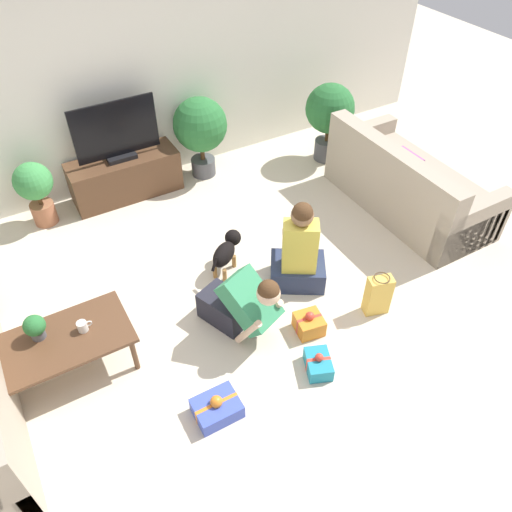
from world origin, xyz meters
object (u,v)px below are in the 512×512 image
(person_sitting, at_px, (299,255))
(sofa_right, at_px, (407,186))
(gift_bag_a, at_px, (378,295))
(mug, at_px, (83,326))
(tv_console, at_px, (125,177))
(potted_plant_corner_right, at_px, (330,113))
(gift_box_a, at_px, (309,324))
(person_kneeling, at_px, (242,304))
(potted_plant_back_right, at_px, (200,128))
(gift_box_b, at_px, (217,408))
(tv, at_px, (116,134))
(gift_box_c, at_px, (318,364))
(coffee_table, at_px, (61,343))
(tabletop_plant, at_px, (35,327))
(potted_plant_back_left, at_px, (35,188))
(dog, at_px, (227,250))

(person_sitting, bearing_deg, sofa_right, -134.95)
(person_sitting, xyz_separation_m, gift_bag_a, (0.43, -0.67, -0.16))
(person_sitting, relative_size, mug, 8.21)
(tv_console, height_order, mug, mug)
(potted_plant_corner_right, xyz_separation_m, mug, (-3.59, -1.66, -0.19))
(person_sitting, distance_m, gift_box_a, 0.67)
(tv_console, bearing_deg, mug, -115.97)
(person_kneeling, relative_size, person_sitting, 0.84)
(potted_plant_back_right, relative_size, mug, 8.37)
(tv_console, xyz_separation_m, mug, (-1.06, -2.18, 0.21))
(sofa_right, xyz_separation_m, potted_plant_corner_right, (-0.15, 1.33, 0.35))
(potted_plant_back_right, xyz_separation_m, gift_box_b, (-1.36, -3.09, -0.57))
(person_sitting, bearing_deg, tv_console, -35.53)
(sofa_right, xyz_separation_m, gift_bag_a, (-1.30, -1.08, -0.09))
(tv, distance_m, gift_bag_a, 3.28)
(gift_bag_a, bearing_deg, gift_box_a, 170.45)
(tv_console, bearing_deg, sofa_right, -34.53)
(sofa_right, bearing_deg, tv_console, 55.47)
(gift_box_c, distance_m, mug, 1.93)
(tv, xyz_separation_m, gift_bag_a, (1.37, -2.92, -0.59))
(sofa_right, relative_size, mug, 16.27)
(coffee_table, relative_size, person_kneeling, 1.31)
(coffee_table, xyz_separation_m, gift_bag_a, (2.63, -0.74, -0.16))
(tv, height_order, mug, tv)
(potted_plant_back_right, distance_m, gift_bag_a, 2.93)
(gift_box_b, bearing_deg, potted_plant_back_right, 66.27)
(person_kneeling, bearing_deg, gift_bag_a, -40.53)
(person_kneeling, relative_size, tabletop_plant, 3.72)
(potted_plant_corner_right, distance_m, tabletop_plant, 4.21)
(potted_plant_back_left, height_order, gift_box_c, potted_plant_back_left)
(tv, bearing_deg, mug, -115.97)
(gift_box_b, relative_size, gift_box_c, 1.06)
(tv_console, xyz_separation_m, potted_plant_back_right, (0.98, -0.05, 0.39))
(potted_plant_corner_right, bearing_deg, person_sitting, -132.35)
(potted_plant_back_left, height_order, gift_box_b, potted_plant_back_left)
(gift_bag_a, xyz_separation_m, mug, (-2.43, 0.74, 0.25))
(dog, relative_size, gift_box_a, 1.73)
(person_kneeling, height_order, person_sitting, person_sitting)
(potted_plant_back_right, bearing_deg, coffee_table, -136.33)
(gift_box_a, bearing_deg, tv_console, 104.04)
(potted_plant_corner_right, height_order, gift_box_a, potted_plant_corner_right)
(person_kneeling, relative_size, gift_box_c, 2.49)
(potted_plant_corner_right, relative_size, dog, 2.14)
(tv_console, relative_size, dog, 2.67)
(gift_box_a, bearing_deg, mug, 160.28)
(potted_plant_back_right, bearing_deg, dog, -107.76)
(gift_box_b, bearing_deg, coffee_table, 132.62)
(dog, height_order, tabletop_plant, tabletop_plant)
(tv, bearing_deg, person_kneeling, -85.64)
(sofa_right, distance_m, tv, 3.28)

